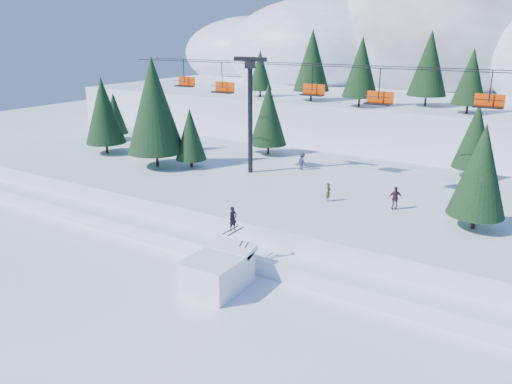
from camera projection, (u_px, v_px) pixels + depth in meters
The scene contains 10 objects.
ground at pixel (212, 312), 27.59m from camera, with size 160.00×160.00×0.00m, color white.
mid_shelf at pixel (341, 202), 41.74m from camera, with size 70.00×22.00×2.50m, color white.
berm at pixel (283, 252), 33.88m from camera, with size 70.00×6.00×1.10m, color white.
mountain_ridge at pixel (441, 64), 86.45m from camera, with size 119.00×60.00×26.46m.
jump_kicker at pixel (218, 271), 29.89m from camera, with size 3.02×4.29×4.77m.
chairlift at pixel (363, 106), 38.64m from camera, with size 46.00×3.21×10.28m.
conifer_stand at pixel (356, 133), 39.88m from camera, with size 63.33×16.25×10.30m.
distant_skiers at pixel (384, 180), 40.61m from camera, with size 19.18×9.55×1.72m.
banner_near at pixel (394, 303), 27.45m from camera, with size 2.84×0.42×0.90m.
banner_far at pixel (389, 290), 28.79m from camera, with size 2.86×0.10×0.90m.
Camera 1 is at (14.94, -19.26, 14.72)m, focal length 35.00 mm.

